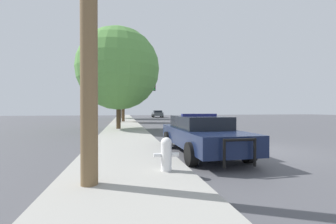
{
  "coord_description": "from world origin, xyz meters",
  "views": [
    {
      "loc": [
        -5.21,
        -7.77,
        1.58
      ],
      "look_at": [
        -1.6,
        10.29,
        1.38
      ],
      "focal_mm": 24.0,
      "sensor_mm": 36.0,
      "label": 1
    }
  ],
  "objects_px": {
    "utility_pole": "(89,3)",
    "tree_sidewalk_near": "(118,69)",
    "tree_sidewalk_mid": "(123,91)",
    "police_car": "(201,133)",
    "tree_sidewalk_far": "(121,87)",
    "traffic_light": "(135,93)",
    "fire_hydrant": "(166,153)",
    "car_background_distant": "(157,114)"
  },
  "relations": [
    {
      "from": "utility_pole",
      "to": "tree_sidewalk_near",
      "type": "distance_m",
      "value": 12.93
    },
    {
      "from": "tree_sidewalk_mid",
      "to": "police_car",
      "type": "bearing_deg",
      "value": -82.32
    },
    {
      "from": "tree_sidewalk_mid",
      "to": "tree_sidewalk_far",
      "type": "distance_m",
      "value": 10.76
    },
    {
      "from": "utility_pole",
      "to": "traffic_light",
      "type": "relative_size",
      "value": 1.46
    },
    {
      "from": "police_car",
      "to": "traffic_light",
      "type": "xyz_separation_m",
      "value": [
        -1.35,
        18.16,
        2.75
      ]
    },
    {
      "from": "fire_hydrant",
      "to": "tree_sidewalk_near",
      "type": "distance_m",
      "value": 12.95
    },
    {
      "from": "utility_pole",
      "to": "fire_hydrant",
      "type": "bearing_deg",
      "value": 22.33
    },
    {
      "from": "car_background_distant",
      "to": "tree_sidewalk_far",
      "type": "distance_m",
      "value": 10.34
    },
    {
      "from": "utility_pole",
      "to": "car_background_distant",
      "type": "relative_size",
      "value": 1.58
    },
    {
      "from": "car_background_distant",
      "to": "tree_sidewalk_far",
      "type": "relative_size",
      "value": 0.52
    },
    {
      "from": "traffic_light",
      "to": "tree_sidewalk_far",
      "type": "relative_size",
      "value": 0.56
    },
    {
      "from": "traffic_light",
      "to": "tree_sidewalk_far",
      "type": "bearing_deg",
      "value": 98.05
    },
    {
      "from": "car_background_distant",
      "to": "tree_sidewalk_near",
      "type": "xyz_separation_m",
      "value": [
        -7.06,
        -26.99,
        3.91
      ]
    },
    {
      "from": "utility_pole",
      "to": "tree_sidewalk_far",
      "type": "relative_size",
      "value": 0.81
    },
    {
      "from": "utility_pole",
      "to": "car_background_distant",
      "type": "bearing_deg",
      "value": 79.56
    },
    {
      "from": "tree_sidewalk_far",
      "to": "traffic_light",
      "type": "bearing_deg",
      "value": -81.95
    },
    {
      "from": "police_car",
      "to": "tree_sidewalk_mid",
      "type": "relative_size",
      "value": 0.92
    },
    {
      "from": "fire_hydrant",
      "to": "tree_sidewalk_mid",
      "type": "height_order",
      "value": "tree_sidewalk_mid"
    },
    {
      "from": "fire_hydrant",
      "to": "tree_sidewalk_far",
      "type": "height_order",
      "value": "tree_sidewalk_far"
    },
    {
      "from": "traffic_light",
      "to": "tree_sidewalk_far",
      "type": "height_order",
      "value": "tree_sidewalk_far"
    },
    {
      "from": "police_car",
      "to": "car_background_distant",
      "type": "relative_size",
      "value": 1.18
    },
    {
      "from": "police_car",
      "to": "fire_hydrant",
      "type": "relative_size",
      "value": 6.43
    },
    {
      "from": "utility_pole",
      "to": "tree_sidewalk_far",
      "type": "distance_m",
      "value": 34.0
    },
    {
      "from": "fire_hydrant",
      "to": "tree_sidewalk_near",
      "type": "relative_size",
      "value": 0.1
    },
    {
      "from": "tree_sidewalk_far",
      "to": "tree_sidewalk_near",
      "type": "xyz_separation_m",
      "value": [
        0.07,
        -21.08,
        -0.69
      ]
    },
    {
      "from": "police_car",
      "to": "tree_sidewalk_far",
      "type": "xyz_separation_m",
      "value": [
        -3.15,
        30.87,
        4.62
      ]
    },
    {
      "from": "utility_pole",
      "to": "tree_sidewalk_mid",
      "type": "xyz_separation_m",
      "value": [
        0.64,
        23.32,
        0.18
      ]
    },
    {
      "from": "police_car",
      "to": "tree_sidewalk_mid",
      "type": "height_order",
      "value": "tree_sidewalk_mid"
    },
    {
      "from": "car_background_distant",
      "to": "utility_pole",
      "type": "bearing_deg",
      "value": -99.18
    },
    {
      "from": "tree_sidewalk_far",
      "to": "tree_sidewalk_near",
      "type": "height_order",
      "value": "tree_sidewalk_far"
    },
    {
      "from": "fire_hydrant",
      "to": "utility_pole",
      "type": "bearing_deg",
      "value": -157.67
    },
    {
      "from": "fire_hydrant",
      "to": "tree_sidewalk_mid",
      "type": "bearing_deg",
      "value": 92.54
    },
    {
      "from": "tree_sidewalk_mid",
      "to": "tree_sidewalk_near",
      "type": "distance_m",
      "value": 10.48
    },
    {
      "from": "police_car",
      "to": "fire_hydrant",
      "type": "height_order",
      "value": "police_car"
    },
    {
      "from": "police_car",
      "to": "tree_sidewalk_mid",
      "type": "xyz_separation_m",
      "value": [
        -2.73,
        20.24,
        3.08
      ]
    },
    {
      "from": "utility_pole",
      "to": "traffic_light",
      "type": "xyz_separation_m",
      "value": [
        2.01,
        21.24,
        -0.15
      ]
    },
    {
      "from": "car_background_distant",
      "to": "tree_sidewalk_mid",
      "type": "relative_size",
      "value": 0.78
    },
    {
      "from": "police_car",
      "to": "traffic_light",
      "type": "bearing_deg",
      "value": -86.76
    },
    {
      "from": "tree_sidewalk_mid",
      "to": "tree_sidewalk_near",
      "type": "xyz_separation_m",
      "value": [
        -0.35,
        -10.44,
        0.86
      ]
    },
    {
      "from": "tree_sidewalk_far",
      "to": "tree_sidewalk_near",
      "type": "bearing_deg",
      "value": -89.81
    },
    {
      "from": "car_background_distant",
      "to": "tree_sidewalk_far",
      "type": "height_order",
      "value": "tree_sidewalk_far"
    },
    {
      "from": "police_car",
      "to": "utility_pole",
      "type": "distance_m",
      "value": 5.41
    }
  ]
}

